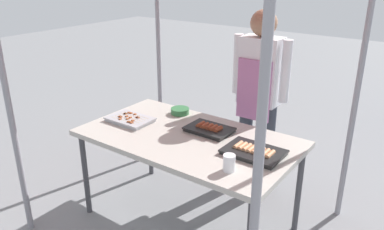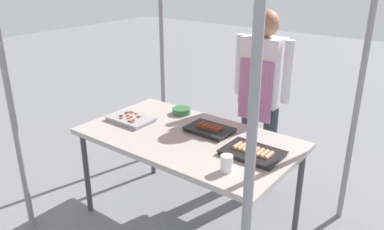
# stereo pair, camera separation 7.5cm
# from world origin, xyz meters

# --- Properties ---
(ground_plane) EXTENTS (18.00, 18.00, 0.00)m
(ground_plane) POSITION_xyz_m (0.00, 0.00, 0.00)
(ground_plane) COLOR slate
(stall_table) EXTENTS (1.60, 0.90, 0.75)m
(stall_table) POSITION_xyz_m (0.00, 0.00, 0.70)
(stall_table) COLOR #B7B2A8
(stall_table) RESTS_ON ground
(tray_grilled_sausages) EXTENTS (0.34, 0.24, 0.06)m
(tray_grilled_sausages) POSITION_xyz_m (0.08, 0.16, 0.77)
(tray_grilled_sausages) COLOR black
(tray_grilled_sausages) RESTS_ON stall_table
(tray_meat_skewers) EXTENTS (0.36, 0.24, 0.04)m
(tray_meat_skewers) POSITION_xyz_m (-0.54, -0.05, 0.77)
(tray_meat_skewers) COLOR #ADADB2
(tray_meat_skewers) RESTS_ON stall_table
(tray_pork_links) EXTENTS (0.39, 0.28, 0.05)m
(tray_pork_links) POSITION_xyz_m (0.53, 0.02, 0.77)
(tray_pork_links) COLOR black
(tray_pork_links) RESTS_ON stall_table
(condiment_bowl) EXTENTS (0.15, 0.15, 0.05)m
(condiment_bowl) POSITION_xyz_m (-0.32, 0.32, 0.77)
(condiment_bowl) COLOR #33723F
(condiment_bowl) RESTS_ON stall_table
(drink_cup_near_edge) EXTENTS (0.08, 0.08, 0.11)m
(drink_cup_near_edge) POSITION_xyz_m (0.51, -0.26, 0.80)
(drink_cup_near_edge) COLOR white
(drink_cup_near_edge) RESTS_ON stall_table
(vendor_woman) EXTENTS (0.52, 0.23, 1.60)m
(vendor_woman) POSITION_xyz_m (0.17, 0.80, 0.95)
(vendor_woman) COLOR #333842
(vendor_woman) RESTS_ON ground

